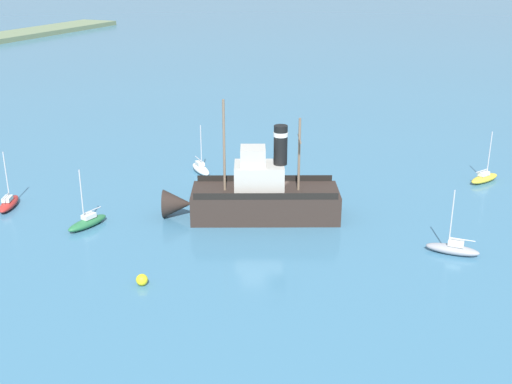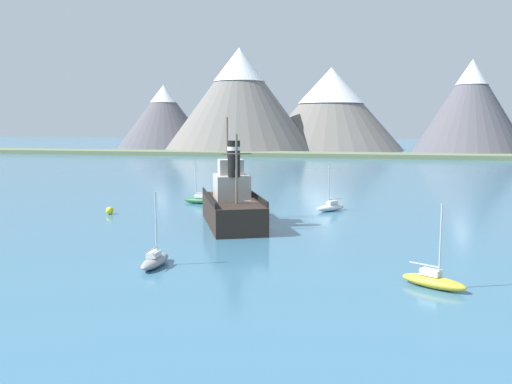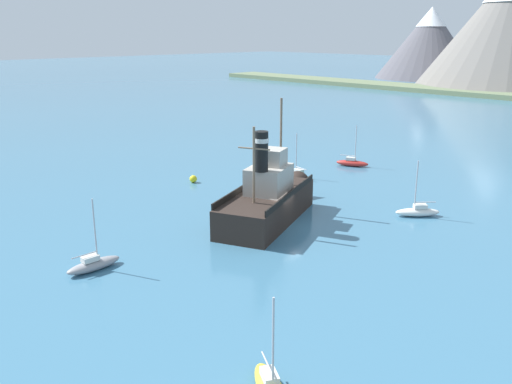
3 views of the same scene
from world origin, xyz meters
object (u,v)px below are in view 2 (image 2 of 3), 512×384
object	(u,v)px
mooring_buoy	(110,210)
sailboat_red	(225,191)
old_tugboat	(231,205)
sailboat_grey	(155,260)
sailboat_green	(198,200)
sailboat_yellow	(433,281)
sailboat_white	(331,207)

from	to	relation	value
mooring_buoy	sailboat_red	bearing A→B (deg)	68.17
old_tugboat	sailboat_grey	bearing A→B (deg)	-93.00
sailboat_red	sailboat_green	xyz separation A→B (m)	(-0.76, -8.78, 0.00)
old_tugboat	sailboat_grey	size ratio (longest dim) A/B	2.97
sailboat_red	sailboat_yellow	distance (m)	43.54
old_tugboat	sailboat_white	world-z (taller)	old_tugboat
old_tugboat	sailboat_green	size ratio (longest dim) A/B	2.97
sailboat_grey	mooring_buoy	size ratio (longest dim) A/B	6.25
sailboat_green	mooring_buoy	xyz separation A→B (m)	(-6.46, -9.23, -0.03)
old_tugboat	sailboat_yellow	xyz separation A→B (m)	(16.49, -16.51, -1.40)
old_tugboat	sailboat_red	size ratio (longest dim) A/B	2.97
sailboat_yellow	mooring_buoy	size ratio (longest dim) A/B	6.25
old_tugboat	sailboat_white	bearing A→B (deg)	49.32
mooring_buoy	old_tugboat	bearing A→B (deg)	-10.17
sailboat_green	sailboat_grey	bearing A→B (deg)	-76.83
sailboat_red	sailboat_grey	size ratio (longest dim) A/B	1.00
old_tugboat	mooring_buoy	world-z (taller)	old_tugboat
sailboat_yellow	mooring_buoy	world-z (taller)	sailboat_yellow
sailboat_green	mooring_buoy	world-z (taller)	sailboat_green
sailboat_red	sailboat_yellow	xyz separation A→B (m)	(22.97, -36.98, 0.00)
sailboat_red	sailboat_white	world-z (taller)	same
sailboat_green	sailboat_grey	size ratio (longest dim) A/B	1.00
old_tugboat	sailboat_green	world-z (taller)	old_tugboat
sailboat_red	mooring_buoy	size ratio (longest dim) A/B	6.25
sailboat_white	mooring_buoy	bearing A→B (deg)	-161.77
old_tugboat	sailboat_red	world-z (taller)	old_tugboat
sailboat_white	sailboat_yellow	bearing A→B (deg)	-72.79
sailboat_white	sailboat_grey	distance (m)	27.07
sailboat_green	sailboat_grey	distance (m)	28.17
old_tugboat	mooring_buoy	bearing A→B (deg)	169.83
old_tugboat	sailboat_red	xyz separation A→B (m)	(-6.49, 20.47, -1.40)
sailboat_yellow	sailboat_green	bearing A→B (deg)	130.08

